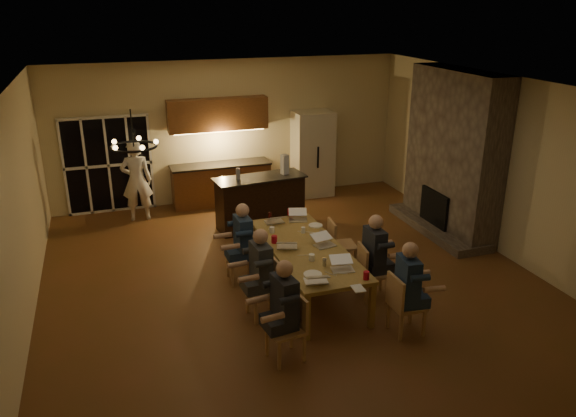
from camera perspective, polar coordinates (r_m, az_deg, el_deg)
The scene contains 45 objects.
floor at distance 9.39m, azimuth 0.62°, elevation -7.54°, with size 9.00×9.00×0.00m, color brown.
back_wall at distance 12.95m, azimuth -5.99°, elevation 7.83°, with size 8.00×0.04×3.20m, color beige.
left_wall at distance 8.41m, azimuth -26.17°, elevation -1.22°, with size 0.04×9.00×3.20m, color beige.
right_wall at distance 10.71m, azimuth 21.47°, elevation 3.83°, with size 0.04×9.00×3.20m, color beige.
ceiling at distance 8.38m, azimuth 0.71°, elevation 12.31°, with size 8.00×9.00×0.04m, color white.
french_doors at distance 12.75m, azimuth -17.78°, elevation 4.20°, with size 1.86×0.08×2.10m, color black.
fireplace at distance 11.44m, azimuth 16.46°, elevation 5.40°, with size 0.58×2.50×3.20m, color #645A4E.
kitchenette at distance 12.68m, azimuth -6.92°, elevation 5.66°, with size 2.24×0.68×2.40m, color brown, non-canonical shape.
refrigerator at distance 13.29m, azimuth 2.52°, elevation 5.58°, with size 0.90×0.68×2.00m, color beige.
dining_table at distance 9.01m, azimuth 1.89°, elevation -6.14°, with size 1.10×2.80×0.75m, color #A38141.
bar_island at distance 11.41m, azimuth -2.85°, elevation 0.63°, with size 1.83×0.68×1.08m, color black.
chair_left_near at distance 7.36m, azimuth -0.27°, elevation -12.12°, with size 0.44×0.44×0.89m, color tan, non-canonical shape.
chair_left_mid at distance 8.27m, azimuth -2.58°, elevation -8.19°, with size 0.44×0.44×0.89m, color tan, non-canonical shape.
chair_left_far at distance 9.31m, azimuth -4.88°, elevation -4.80°, with size 0.44×0.44×0.89m, color tan, non-canonical shape.
chair_right_near at distance 8.06m, azimuth 12.00°, elevation -9.48°, with size 0.44×0.44×0.89m, color tan, non-canonical shape.
chair_right_mid at distance 8.86m, azimuth 8.75°, elevation -6.38°, with size 0.44×0.44×0.89m, color tan, non-canonical shape.
chair_right_far at distance 9.74m, azimuth 5.57°, elevation -3.66°, with size 0.44×0.44×0.89m, color tan, non-canonical shape.
person_left_near at distance 7.28m, azimuth -0.35°, elevation -10.23°, with size 0.60×0.60×1.38m, color #24252E, non-canonical shape.
person_right_near at distance 7.93m, azimuth 12.01°, elevation -7.97°, with size 0.60×0.60×1.38m, color navy, non-canonical shape.
person_left_mid at distance 8.18m, azimuth -2.74°, elevation -6.60°, with size 0.60×0.60×1.38m, color #33373D, non-canonical shape.
person_right_mid at distance 8.77m, azimuth 8.72°, elevation -4.87°, with size 0.60×0.60×1.38m, color #24252E, non-canonical shape.
person_left_far at distance 9.15m, azimuth -4.56°, elevation -3.59°, with size 0.60×0.60×1.38m, color navy, non-canonical shape.
standing_person at distance 12.14m, azimuth -15.12°, elevation 2.75°, with size 0.63×0.41×1.73m, color white.
chandelier at distance 7.03m, azimuth -15.40°, elevation 6.10°, with size 0.56×0.56×0.03m, color black.
laptop_a at distance 7.78m, azimuth 2.86°, elevation -6.67°, with size 0.32×0.28×0.23m, color silver, non-canonical shape.
laptop_b at distance 8.11m, azimuth 5.59°, elevation -5.54°, with size 0.32×0.28×0.23m, color silver, non-canonical shape.
laptop_c at distance 8.81m, azimuth -0.11°, elevation -3.27°, with size 0.32×0.28×0.23m, color silver, non-canonical shape.
laptop_d at distance 8.87m, azimuth 3.78°, elevation -3.15°, with size 0.32×0.28×0.23m, color silver, non-canonical shape.
laptop_e at distance 9.78m, azimuth -1.41°, elevation -0.79°, with size 0.32×0.28×0.23m, color silver, non-canonical shape.
laptop_f at distance 9.86m, azimuth 1.01°, elevation -0.61°, with size 0.32×0.28×0.23m, color silver, non-canonical shape.
mug_front at distance 8.40m, azimuth 2.42°, elevation -4.98°, with size 0.09×0.09×0.10m, color white.
mug_mid at distance 9.37m, azimuth 1.56°, elevation -2.20°, with size 0.08×0.08×0.10m, color white.
mug_back at distance 9.37m, azimuth -1.63°, elevation -2.18°, with size 0.09×0.09×0.10m, color white.
redcup_near at distance 7.92m, azimuth 7.96°, elevation -6.76°, with size 0.08×0.08×0.12m, color #B60C1E.
redcup_mid at distance 8.98m, azimuth -1.40°, elevation -3.16°, with size 0.09×0.09×0.12m, color #B60C1E.
redcup_far at distance 10.12m, azimuth 0.20°, elevation -0.36°, with size 0.09×0.09×0.12m, color #B60C1E.
can_silver at distance 8.24m, azimuth 3.72°, elevation -5.46°, with size 0.06×0.06×0.12m, color #B2B2B7.
can_cola at distance 9.96m, azimuth -1.86°, elevation -0.73°, with size 0.06×0.06×0.12m, color #3F0F0C.
can_right at distance 9.20m, azimuth 3.37°, elevation -2.59°, with size 0.07×0.07×0.12m, color #B2B2B7.
plate_near at distance 8.43m, azimuth 5.32°, elevation -5.28°, with size 0.26×0.26×0.02m, color white.
plate_left at distance 8.00m, azimuth 2.53°, elevation -6.70°, with size 0.27×0.27×0.02m, color white.
plate_far at distance 9.67m, azimuth 2.82°, elevation -1.72°, with size 0.24×0.24×0.02m, color white.
notepad at distance 7.69m, azimuth 7.15°, elevation -8.07°, with size 0.15×0.22×0.01m, color white.
bar_bottle at distance 11.05m, azimuth -5.10°, elevation 3.50°, with size 0.09×0.09×0.24m, color #99999E.
bar_blender at distance 11.38m, azimuth -0.34°, elevation 4.51°, with size 0.13×0.13×0.40m, color silver.
Camera 1 is at (-2.74, -7.83, 4.41)m, focal length 35.00 mm.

